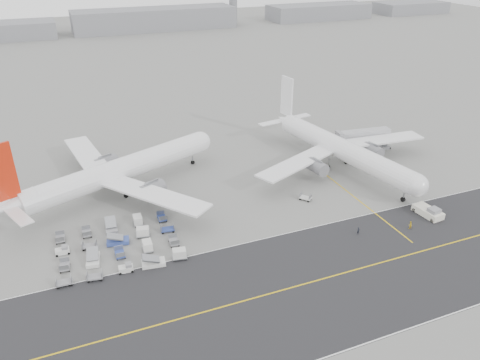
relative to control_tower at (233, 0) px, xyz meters
name	(u,v)px	position (x,y,z in m)	size (l,w,h in m)	color
ground	(249,236)	(-100.00, -265.00, -16.25)	(700.00, 700.00, 0.00)	gray
taxiway	(313,281)	(-94.98, -282.98, -16.24)	(220.00, 59.00, 0.03)	#28282A
horizon_buildings	(141,30)	(-70.00, -5.00, -16.25)	(520.00, 28.00, 28.00)	gray
control_tower	(233,0)	(0.00, 0.00, 0.00)	(7.00, 7.00, 31.25)	gray
airliner_a	(117,171)	(-121.95, -235.68, -10.47)	(55.19, 54.02, 20.07)	white
airliner_b	(340,148)	(-64.46, -243.41, -10.67)	(54.78, 55.82, 19.38)	white
pushback_tug	(429,212)	(-59.70, -272.75, -15.22)	(3.93, 8.90, 2.51)	white
jet_bridge	(364,136)	(-51.60, -236.33, -11.72)	(17.40, 5.20, 6.50)	gray
gse_cluster	(119,250)	(-126.05, -259.75, -16.25)	(29.39, 23.23, 2.20)	gray
stray_dolly	(305,200)	(-81.63, -256.06, -16.25)	(1.68, 2.74, 1.68)	silver
ground_crew_a	(358,231)	(-78.57, -273.08, -15.41)	(0.61, 0.40, 1.68)	black
ground_crew_b	(410,225)	(-67.05, -275.40, -15.37)	(0.86, 0.67, 1.77)	gold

